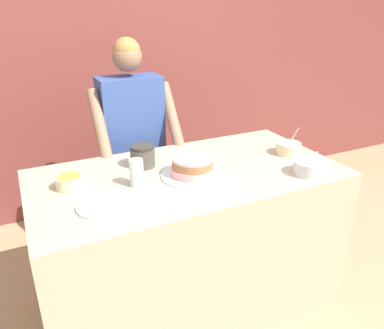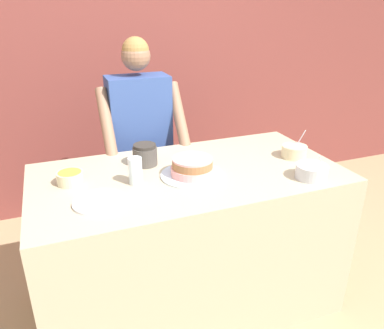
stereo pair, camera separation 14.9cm
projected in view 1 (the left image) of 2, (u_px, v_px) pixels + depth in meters
The scene contains 10 objects.
wall_back at pixel (111, 61), 3.13m from camera, with size 10.00×0.05×2.60m.
counter at pixel (189, 241), 2.22m from camera, with size 1.68×0.87×0.89m.
person_baker at pixel (133, 135), 2.54m from camera, with size 0.55×0.45×1.56m.
cake at pixel (193, 168), 1.98m from camera, with size 0.34×0.34×0.10m.
frosting_bowl_orange at pixel (69, 182), 1.85m from camera, with size 0.13×0.13×0.06m.
frosting_bowl_white at pixel (309, 167), 2.01m from camera, with size 0.17×0.17×0.16m.
frosting_bowl_pink at pixel (288, 148), 2.28m from camera, with size 0.15×0.15×0.16m.
drinking_glass at pixel (137, 173), 1.86m from camera, with size 0.07×0.07×0.14m.
ceramic_plate at pixel (104, 205), 1.69m from camera, with size 0.25×0.25×0.01m.
stoneware_jar at pixel (143, 156), 2.10m from camera, with size 0.14×0.14×0.12m.
Camera 1 is at (-0.79, -1.25, 1.74)m, focal length 35.00 mm.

